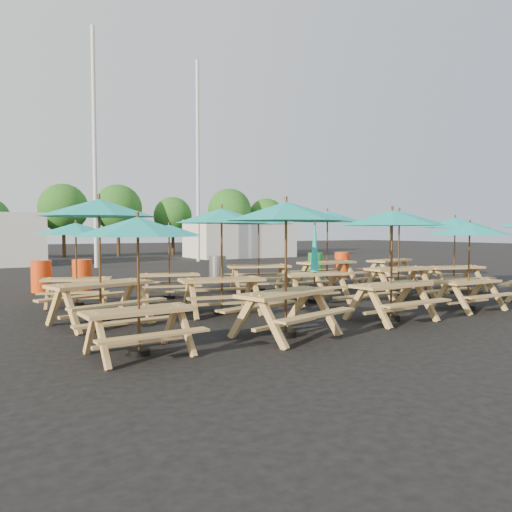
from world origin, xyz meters
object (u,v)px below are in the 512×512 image
picnic_unit_0 (138,234)px  picnic_unit_6 (392,224)px  picnic_unit_3 (286,219)px  waste_bin_0 (41,276)px  picnic_unit_5 (169,234)px  waste_bin_3 (315,265)px  picnic_unit_10 (399,222)px  picnic_unit_2 (76,233)px  picnic_unit_11 (327,221)px  picnic_unit_1 (99,215)px  picnic_unit_9 (470,234)px  picnic_unit_14 (391,223)px  waste_bin_2 (218,269)px  picnic_unit_7 (315,266)px  picnic_unit_4 (222,222)px  waste_bin_1 (82,275)px  waste_bin_4 (342,264)px  picnic_unit_8 (259,223)px

picnic_unit_0 → picnic_unit_6: size_ratio=0.91×
picnic_unit_3 → waste_bin_0: (-2.87, 9.12, -1.62)m
picnic_unit_5 → waste_bin_3: 8.17m
picnic_unit_10 → waste_bin_0: picnic_unit_10 is taller
picnic_unit_2 → picnic_unit_11: size_ratio=0.96×
picnic_unit_1 → picnic_unit_9: bearing=-32.3°
picnic_unit_2 → picnic_unit_14: (10.92, 0.12, 0.34)m
picnic_unit_1 → picnic_unit_0: bearing=-106.4°
picnic_unit_5 → waste_bin_2: size_ratio=2.43×
picnic_unit_3 → picnic_unit_7: picnic_unit_3 is taller
picnic_unit_0 → picnic_unit_11: bearing=31.5°
picnic_unit_6 → waste_bin_3: (4.64, 8.68, -1.55)m
picnic_unit_1 → waste_bin_0: size_ratio=2.95×
picnic_unit_9 → waste_bin_2: (-2.41, 8.63, -1.34)m
picnic_unit_4 → waste_bin_1: 6.74m
picnic_unit_4 → picnic_unit_2: bearing=143.2°
picnic_unit_4 → picnic_unit_11: 6.16m
waste_bin_4 → picnic_unit_10: bearing=-116.5°
picnic_unit_6 → waste_bin_3: 9.96m
picnic_unit_1 → waste_bin_1: picnic_unit_1 is taller
picnic_unit_6 → waste_bin_0: bearing=119.9°
picnic_unit_2 → waste_bin_1: size_ratio=2.52×
picnic_unit_7 → picnic_unit_11: size_ratio=0.92×
waste_bin_2 → picnic_unit_14: bearing=-30.4°
picnic_unit_3 → waste_bin_2: bearing=56.1°
picnic_unit_11 → waste_bin_0: bearing=154.7°
picnic_unit_9 → picnic_unit_11: size_ratio=0.82×
picnic_unit_2 → picnic_unit_8: size_ratio=0.86×
picnic_unit_1 → picnic_unit_5: (2.56, 2.92, -0.42)m
waste_bin_1 → waste_bin_2: size_ratio=1.00×
picnic_unit_3 → picnic_unit_8: 6.56m
picnic_unit_9 → waste_bin_2: picnic_unit_9 is taller
waste_bin_0 → picnic_unit_2: bearing=-83.9°
picnic_unit_1 → picnic_unit_11: bearing=5.2°
picnic_unit_11 → picnic_unit_14: 2.90m
waste_bin_4 → waste_bin_3: bearing=178.5°
picnic_unit_2 → picnic_unit_5: picnic_unit_2 is taller
waste_bin_0 → waste_bin_4: same height
picnic_unit_0 → waste_bin_4: picnic_unit_0 is taller
picnic_unit_0 → picnic_unit_7: size_ratio=0.91×
picnic_unit_4 → waste_bin_3: 9.64m
picnic_unit_8 → waste_bin_3: picnic_unit_8 is taller
picnic_unit_6 → picnic_unit_7: size_ratio=1.00×
picnic_unit_11 → waste_bin_0: 9.22m
waste_bin_2 → picnic_unit_3: bearing=-108.7°
picnic_unit_1 → picnic_unit_4: size_ratio=1.11×
picnic_unit_4 → picnic_unit_6: (2.67, -2.59, -0.06)m
waste_bin_0 → waste_bin_4: 11.66m
picnic_unit_14 → picnic_unit_0: bearing=-166.9°
picnic_unit_11 → waste_bin_0: picnic_unit_11 is taller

